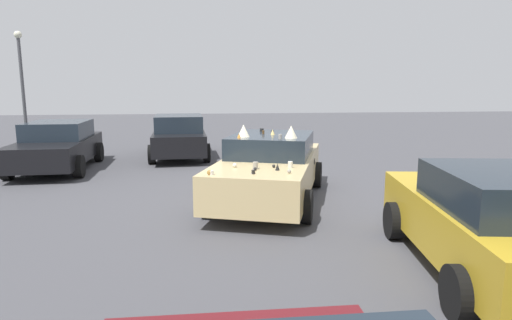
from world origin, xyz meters
The scene contains 6 objects.
ground_plane centered at (0.00, 0.00, 0.00)m, with size 60.00×60.00×0.00m, color #47474C.
art_car_decorated centered at (0.04, -0.01, 0.73)m, with size 5.02×3.22×1.68m.
parked_sedan_row_back_far centered at (4.28, 5.76, 0.72)m, with size 4.31×2.15×1.42m.
parked_sedan_far_left centered at (-4.09, -2.34, 0.73)m, with size 4.26×2.50×1.46m.
parked_sedan_behind_right centered at (6.14, 2.27, 0.74)m, with size 4.34×2.13×1.48m.
lot_lamp_post centered at (8.44, 8.21, 2.71)m, with size 0.28×0.28×4.50m.
Camera 1 is at (-9.07, 1.40, 2.48)m, focal length 30.17 mm.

